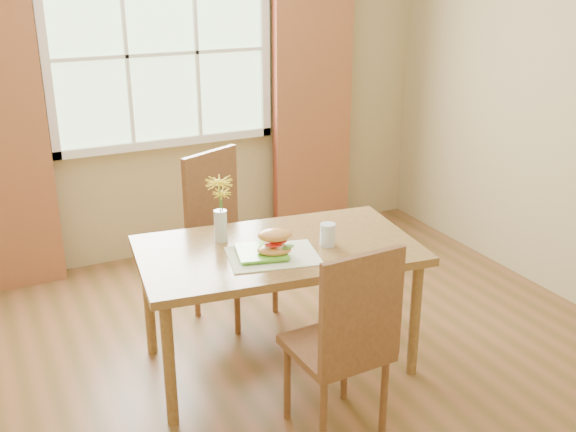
# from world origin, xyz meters

# --- Properties ---
(room) EXTENTS (4.24, 3.84, 2.74)m
(room) POSITION_xyz_m (0.00, 0.00, 1.35)
(room) COLOR brown
(room) RESTS_ON ground
(window) EXTENTS (1.62, 0.06, 1.32)m
(window) POSITION_xyz_m (0.00, 1.87, 1.50)
(window) COLOR #A7CC9A
(window) RESTS_ON room
(curtain_right) EXTENTS (0.65, 0.08, 2.20)m
(curtain_right) POSITION_xyz_m (1.15, 1.78, 1.10)
(curtain_right) COLOR maroon
(curtain_right) RESTS_ON room
(dining_table) EXTENTS (1.54, 0.99, 0.71)m
(dining_table) POSITION_xyz_m (0.06, 0.13, 0.63)
(dining_table) COLOR olive
(dining_table) RESTS_ON room
(chair_near) EXTENTS (0.43, 0.43, 0.98)m
(chair_near) POSITION_xyz_m (0.07, -0.58, 0.54)
(chair_near) COLOR brown
(chair_near) RESTS_ON room
(chair_far) EXTENTS (0.57, 0.57, 1.04)m
(chair_far) POSITION_xyz_m (0.03, 0.83, 0.57)
(chair_far) COLOR brown
(chair_far) RESTS_ON room
(placemat) EXTENTS (0.51, 0.42, 0.01)m
(placemat) POSITION_xyz_m (-0.02, 0.02, 0.71)
(placemat) COLOR beige
(placemat) RESTS_ON dining_table
(plate) EXTENTS (0.30, 0.30, 0.01)m
(plate) POSITION_xyz_m (-0.06, 0.06, 0.72)
(plate) COLOR #60BC2F
(plate) RESTS_ON placemat
(croissant_sandwich) EXTENTS (0.21, 0.17, 0.13)m
(croissant_sandwich) POSITION_xyz_m (-0.01, 0.01, 0.79)
(croissant_sandwich) COLOR #E5AF4E
(croissant_sandwich) RESTS_ON plate
(water_glass) EXTENTS (0.08, 0.08, 0.12)m
(water_glass) POSITION_xyz_m (0.30, 0.02, 0.76)
(water_glass) COLOR silver
(water_glass) RESTS_ON dining_table
(flower_vase) EXTENTS (0.14, 0.14, 0.36)m
(flower_vase) POSITION_xyz_m (-0.18, 0.33, 0.92)
(flower_vase) COLOR silver
(flower_vase) RESTS_ON dining_table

